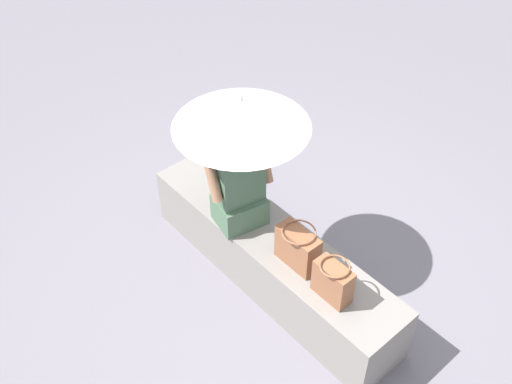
{
  "coord_description": "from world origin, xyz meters",
  "views": [
    {
      "loc": [
        -2.17,
        2.05,
        3.62
      ],
      "look_at": [
        0.14,
        0.04,
        0.83
      ],
      "focal_mm": 42.37,
      "sensor_mm": 36.0,
      "label": 1
    }
  ],
  "objects": [
    {
      "name": "handbag_black",
      "position": [
        -0.64,
        0.07,
        0.63
      ],
      "size": [
        0.26,
        0.2,
        0.29
      ],
      "color": "brown",
      "rests_on": "stone_bench"
    },
    {
      "name": "ground_plane",
      "position": [
        0.0,
        0.0,
        0.0
      ],
      "size": [
        14.0,
        14.0,
        0.0
      ],
      "primitive_type": "plane",
      "color": "slate"
    },
    {
      "name": "tote_bag_canvas",
      "position": [
        -0.29,
        0.04,
        0.63
      ],
      "size": [
        0.31,
        0.23,
        0.3
      ],
      "color": "brown",
      "rests_on": "stone_bench"
    },
    {
      "name": "stone_bench",
      "position": [
        0.0,
        0.0,
        0.24
      ],
      "size": [
        2.23,
        0.48,
        0.48
      ],
      "primitive_type": "cube",
      "color": "gray",
      "rests_on": "ground"
    },
    {
      "name": "person_seated",
      "position": [
        0.27,
        0.07,
        0.87
      ],
      "size": [
        0.34,
        0.5,
        0.9
      ],
      "color": "#47664C",
      "rests_on": "stone_bench"
    },
    {
      "name": "parasol",
      "position": [
        0.25,
        0.06,
        1.44
      ],
      "size": [
        0.9,
        0.9,
        1.08
      ],
      "color": "#B7B7BC",
      "rests_on": "stone_bench"
    }
  ]
}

